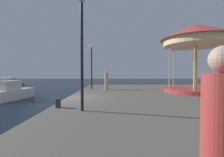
% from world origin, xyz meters
% --- Properties ---
extents(ground_plane, '(120.00, 120.00, 0.00)m').
position_xyz_m(ground_plane, '(0.00, 0.00, 0.00)').
color(ground_plane, black).
extents(quay_dock, '(14.66, 23.08, 0.80)m').
position_xyz_m(quay_dock, '(7.33, 0.00, 0.40)').
color(quay_dock, '#5B564F').
rests_on(quay_dock, ground).
extents(motorboat_green, '(2.40, 4.51, 1.81)m').
position_xyz_m(motorboat_green, '(-8.89, 8.09, 0.70)').
color(motorboat_green, '#236638').
rests_on(motorboat_green, ground).
extents(motorboat_white, '(2.39, 4.30, 1.66)m').
position_xyz_m(motorboat_white, '(-6.06, 4.30, 0.62)').
color(motorboat_white, white).
rests_on(motorboat_white, ground).
extents(carousel, '(5.40, 5.40, 5.33)m').
position_xyz_m(carousel, '(9.38, 2.59, 4.78)').
color(carousel, '#B23333').
rests_on(carousel, quay_dock).
extents(lamp_post_near_edge, '(0.36, 0.36, 4.66)m').
position_xyz_m(lamp_post_near_edge, '(1.56, -3.46, 3.95)').
color(lamp_post_near_edge, black).
rests_on(lamp_post_near_edge, quay_dock).
extents(lamp_post_mid_promenade, '(0.36, 0.36, 4.29)m').
position_xyz_m(lamp_post_mid_promenade, '(0.90, 5.77, 3.73)').
color(lamp_post_mid_promenade, black).
rests_on(lamp_post_mid_promenade, quay_dock).
extents(bollard_north, '(0.24, 0.24, 0.40)m').
position_xyz_m(bollard_north, '(0.39, -2.85, 1.00)').
color(bollard_north, '#2D2D33').
rests_on(bollard_north, quay_dock).
extents(person_mid_promenade, '(0.34, 0.34, 1.74)m').
position_xyz_m(person_mid_promenade, '(3.66, -8.49, 1.62)').
color(person_mid_promenade, '#B23833').
rests_on(person_mid_promenade, quay_dock).
extents(person_near_carousel, '(0.34, 0.34, 1.74)m').
position_xyz_m(person_near_carousel, '(2.37, 4.83, 1.62)').
color(person_near_carousel, tan).
rests_on(person_near_carousel, quay_dock).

